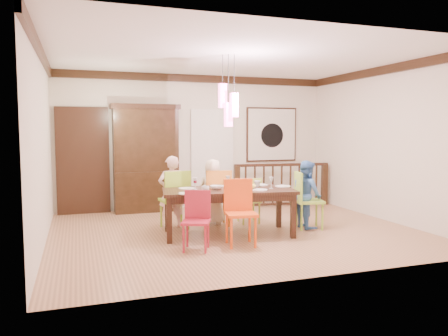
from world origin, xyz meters
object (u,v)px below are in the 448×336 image
object	(u,v)px
china_hutch	(146,158)
balustrade	(282,184)
dining_table	(228,194)
chair_far_left	(174,195)
person_far_left	(172,192)
person_far_mid	(213,192)
person_end_right	(307,194)
chair_end_right	(310,196)

from	to	relation	value
china_hutch	balustrade	xyz separation A→B (m)	(2.97, -0.35, -0.62)
dining_table	chair_far_left	distance (m)	1.05
person_far_left	person_far_mid	distance (m)	0.77
china_hutch	person_far_mid	size ratio (longest dim) A/B	1.89
person_far_left	person_end_right	bearing A→B (deg)	160.00
chair_end_right	person_far_mid	size ratio (longest dim) A/B	0.83
chair_far_left	person_end_right	bearing A→B (deg)	157.36
chair_end_right	balustrade	bearing A→B (deg)	0.56
chair_far_left	person_far_left	size ratio (longest dim) A/B	0.81
chair_far_left	balustrade	xyz separation A→B (m)	(2.75, 1.42, -0.08)
person_far_left	person_far_mid	xyz separation A→B (m)	(0.77, 0.05, -0.04)
chair_end_right	person_far_left	size ratio (longest dim) A/B	0.78
dining_table	chair_far_left	xyz separation A→B (m)	(-0.73, 0.74, -0.08)
person_far_mid	person_end_right	distance (m)	1.68
balustrade	person_end_right	world-z (taller)	person_end_right
person_far_left	person_far_mid	bearing A→B (deg)	-177.13
chair_end_right	balustrade	xyz separation A→B (m)	(0.54, 2.18, -0.06)
dining_table	chair_end_right	xyz separation A→B (m)	(1.48, -0.02, -0.10)
dining_table	china_hutch	distance (m)	2.72
chair_far_left	china_hutch	world-z (taller)	china_hutch
chair_far_left	person_far_mid	bearing A→B (deg)	-175.56
dining_table	person_far_left	world-z (taller)	person_far_left
balustrade	chair_end_right	bearing A→B (deg)	-97.65
dining_table	person_far_left	distance (m)	1.12
china_hutch	balustrade	size ratio (longest dim) A/B	1.01
chair_end_right	china_hutch	bearing A→B (deg)	58.36
person_far_left	dining_table	bearing A→B (deg)	132.10
chair_far_left	balustrade	world-z (taller)	chair_far_left
dining_table	balustrade	bearing A→B (deg)	56.10
person_far_mid	person_end_right	size ratio (longest dim) A/B	1.00
chair_far_left	person_far_mid	xyz separation A→B (m)	(0.74, 0.13, 0.01)
person_far_mid	chair_far_left	bearing A→B (deg)	33.45
china_hutch	chair_far_left	bearing A→B (deg)	-83.05
balustrade	person_far_left	bearing A→B (deg)	-147.97
balustrade	person_far_left	xyz separation A→B (m)	(-2.79, -1.35, 0.13)
person_far_left	person_end_right	xyz separation A→B (m)	(2.24, -0.76, -0.04)
dining_table	person_end_right	size ratio (longest dim) A/B	1.88
chair_far_left	person_far_mid	world-z (taller)	person_far_mid
balustrade	person_end_right	bearing A→B (deg)	-98.46
chair_far_left	person_far_left	world-z (taller)	person_far_left
china_hutch	person_far_mid	world-z (taller)	china_hutch
china_hutch	balustrade	bearing A→B (deg)	-6.65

